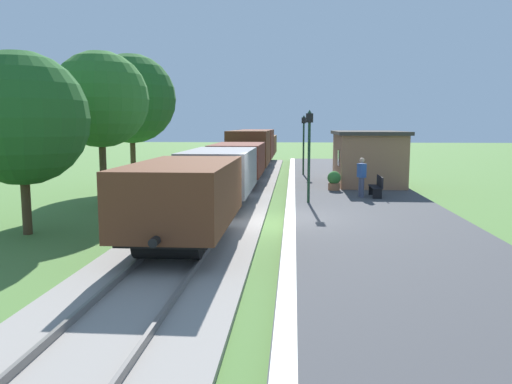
% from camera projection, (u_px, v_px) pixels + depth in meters
% --- Properties ---
extents(ground_plane, '(160.00, 160.00, 0.00)m').
position_uv_depth(ground_plane, '(278.00, 225.00, 17.19)').
color(ground_plane, '#517A38').
extents(platform_slab, '(6.00, 60.00, 0.25)m').
position_uv_depth(platform_slab, '(374.00, 222.00, 16.94)').
color(platform_slab, '#424244').
rests_on(platform_slab, ground).
extents(platform_edge_stripe, '(0.36, 60.00, 0.01)m').
position_uv_depth(platform_edge_stripe, '(290.00, 217.00, 17.12)').
color(platform_edge_stripe, silver).
rests_on(platform_edge_stripe, platform_slab).
extents(track_ballast, '(3.80, 60.00, 0.12)m').
position_uv_depth(track_ballast, '(208.00, 222.00, 17.36)').
color(track_ballast, gray).
rests_on(track_ballast, ground).
extents(rail_near, '(0.07, 60.00, 0.14)m').
position_uv_depth(rail_near, '(229.00, 218.00, 17.29)').
color(rail_near, slate).
rests_on(rail_near, track_ballast).
extents(rail_far, '(0.07, 60.00, 0.14)m').
position_uv_depth(rail_far, '(188.00, 218.00, 17.39)').
color(rail_far, slate).
rests_on(rail_far, track_ballast).
extents(freight_train, '(2.50, 39.20, 2.72)m').
position_uv_depth(freight_train, '(245.00, 156.00, 30.32)').
color(freight_train, brown).
rests_on(freight_train, rail_near).
extents(station_hut, '(3.50, 5.80, 2.78)m').
position_uv_depth(station_hut, '(367.00, 157.00, 26.83)').
color(station_hut, '#9E6B4C').
rests_on(station_hut, platform_slab).
extents(bench_near_hut, '(0.42, 1.50, 0.91)m').
position_uv_depth(bench_near_hut, '(377.00, 186.00, 21.96)').
color(bench_near_hut, black).
rests_on(bench_near_hut, platform_slab).
extents(person_waiting, '(0.38, 0.45, 1.71)m').
position_uv_depth(person_waiting, '(362.00, 176.00, 21.82)').
color(person_waiting, '#474C66').
rests_on(person_waiting, platform_slab).
extents(potted_planter, '(0.64, 0.64, 0.92)m').
position_uv_depth(potted_planter, '(334.00, 180.00, 24.21)').
color(potted_planter, '#9E6642').
rests_on(potted_planter, platform_slab).
extents(lamp_post_near, '(0.28, 0.28, 3.70)m').
position_uv_depth(lamp_post_near, '(309.00, 139.00, 20.06)').
color(lamp_post_near, '#193823').
rests_on(lamp_post_near, platform_slab).
extents(lamp_post_far, '(0.28, 0.28, 3.70)m').
position_uv_depth(lamp_post_far, '(304.00, 134.00, 31.50)').
color(lamp_post_far, '#193823').
rests_on(lamp_post_far, platform_slab).
extents(tree_trackside_near, '(4.04, 4.04, 5.57)m').
position_uv_depth(tree_trackside_near, '(21.00, 119.00, 15.22)').
color(tree_trackside_near, '#4C3823').
rests_on(tree_trackside_near, ground).
extents(tree_trackside_mid, '(3.85, 3.85, 6.30)m').
position_uv_depth(tree_trackside_mid, '(100.00, 100.00, 20.29)').
color(tree_trackside_mid, '#4C3823').
rests_on(tree_trackside_mid, ground).
extents(tree_trackside_far, '(4.60, 4.60, 7.00)m').
position_uv_depth(tree_trackside_far, '(131.00, 99.00, 26.23)').
color(tree_trackside_far, '#4C3823').
rests_on(tree_trackside_far, ground).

